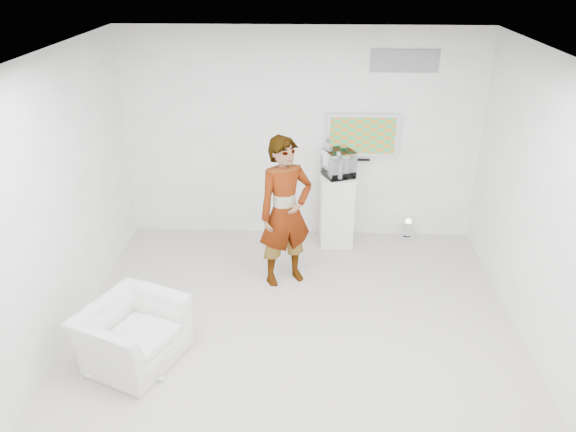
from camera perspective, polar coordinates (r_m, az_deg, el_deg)
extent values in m
cube|color=#B2ACA3|center=(6.39, 0.73, -11.78)|extent=(5.00, 5.00, 0.01)
cube|color=#2F2F31|center=(5.16, 0.92, 15.66)|extent=(5.00, 5.00, 0.01)
cube|color=white|center=(7.95, 1.34, 8.08)|extent=(5.00, 0.01, 3.00)
cube|color=white|center=(3.51, -0.41, -17.04)|extent=(5.00, 0.01, 3.00)
cube|color=white|center=(6.20, -22.95, 0.82)|extent=(0.01, 5.00, 3.00)
cube|color=white|center=(6.09, 25.03, -0.01)|extent=(0.01, 5.00, 3.00)
cube|color=silver|center=(7.92, 7.56, 8.18)|extent=(1.00, 0.08, 0.60)
cube|color=gray|center=(7.79, 11.77, 15.16)|extent=(0.90, 0.02, 0.30)
imported|color=silver|center=(6.87, -0.27, 0.39)|extent=(0.84, 0.73, 1.92)
imported|color=silver|center=(6.08, -15.55, -11.47)|extent=(1.17, 1.24, 0.64)
cube|color=white|center=(8.02, 4.97, 0.62)|extent=(0.52, 0.52, 1.03)
cylinder|color=white|center=(8.41, 12.05, -1.36)|extent=(0.26, 0.26, 0.31)
cube|color=white|center=(7.75, 5.16, 5.34)|extent=(0.49, 0.49, 0.37)
cube|color=white|center=(7.78, 5.14, 4.83)|extent=(0.06, 0.17, 0.23)
cube|color=white|center=(6.81, 1.10, 7.13)|extent=(0.05, 0.13, 0.03)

